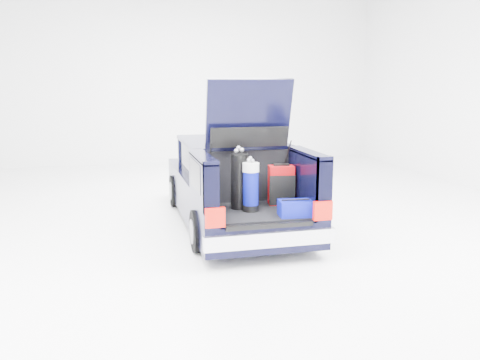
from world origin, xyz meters
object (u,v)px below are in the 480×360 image
object	(u,v)px
black_golf_bag	(239,181)
blue_duffel	(295,208)
car	(232,184)
red_suitcase	(281,185)
blue_golf_bag	(251,186)

from	to	relation	value
black_golf_bag	blue_duffel	size ratio (longest dim) A/B	1.89
car	black_golf_bag	bearing A→B (deg)	-98.44
red_suitcase	blue_duffel	xyz separation A→B (m)	(-0.02, -0.69, -0.18)
car	blue_duffel	world-z (taller)	car
red_suitcase	black_golf_bag	bearing A→B (deg)	-163.96
blue_golf_bag	blue_duffel	world-z (taller)	blue_golf_bag
blue_duffel	car	bearing A→B (deg)	107.58
blue_golf_bag	blue_duffel	xyz separation A→B (m)	(0.53, -0.41, -0.25)
red_suitcase	blue_duffel	world-z (taller)	red_suitcase
red_suitcase	car	bearing A→B (deg)	118.12
blue_golf_bag	blue_duffel	bearing A→B (deg)	-62.43
car	blue_duffel	bearing A→B (deg)	-77.56
car	black_golf_bag	world-z (taller)	car
black_golf_bag	blue_golf_bag	distance (m)	0.23
car	blue_golf_bag	bearing A→B (deg)	-93.09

